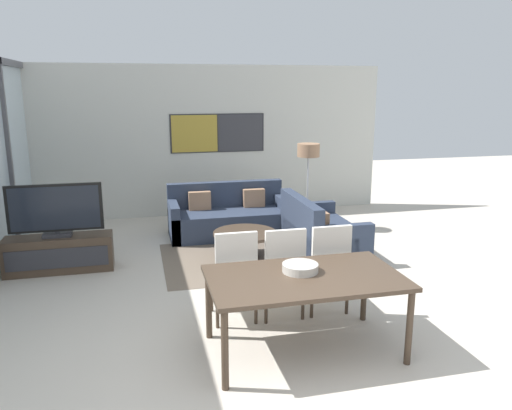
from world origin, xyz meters
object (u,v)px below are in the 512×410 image
at_px(coffee_table, 245,239).
at_px(fruit_bowl, 300,267).
at_px(dining_chair_left, 234,272).
at_px(dining_chair_centre, 282,269).
at_px(sofa_main, 228,218).
at_px(dining_table, 305,283).
at_px(tv_console, 59,254).
at_px(dining_chair_right, 327,264).
at_px(television, 55,211).
at_px(floor_lamp, 308,156).
at_px(sofa_side, 318,235).

distance_m(coffee_table, fruit_bowl, 2.55).
xyz_separation_m(dining_chair_left, dining_chair_centre, (0.50, -0.02, 0.00)).
bearing_deg(sofa_main, dining_table, -90.29).
height_order(tv_console, fruit_bowl, fruit_bowl).
xyz_separation_m(dining_table, dining_chair_right, (0.50, 0.73, -0.13)).
bearing_deg(television, floor_lamp, 17.12).
bearing_deg(dining_chair_right, sofa_main, 98.66).
xyz_separation_m(sofa_side, dining_chair_left, (-1.63, -1.91, 0.26)).
relative_size(coffee_table, dining_chair_left, 0.90).
xyz_separation_m(sofa_main, dining_table, (-0.02, -3.90, 0.39)).
height_order(sofa_side, dining_chair_right, dining_chair_right).
xyz_separation_m(sofa_side, dining_table, (-1.13, -2.64, 0.39)).
bearing_deg(dining_table, floor_lamp, 70.31).
bearing_deg(dining_table, dining_chair_left, 124.53).
distance_m(sofa_side, dining_chair_left, 2.52).
distance_m(television, dining_table, 3.68).
height_order(television, dining_chair_left, television).
distance_m(sofa_main, dining_chair_right, 3.22).
distance_m(sofa_side, fruit_bowl, 2.82).
bearing_deg(dining_chair_right, dining_chair_centre, -178.41).
xyz_separation_m(sofa_main, dining_chair_right, (0.48, -3.18, 0.26)).
distance_m(tv_console, dining_chair_centre, 3.20).
xyz_separation_m(dining_chair_left, dining_chair_right, (1.01, -0.00, 0.00)).
relative_size(dining_table, dining_chair_right, 1.76).
relative_size(dining_table, dining_chair_left, 1.76).
bearing_deg(sofa_side, tv_console, 88.71).
xyz_separation_m(coffee_table, dining_chair_right, (0.48, -1.89, 0.24)).
bearing_deg(sofa_main, dining_chair_centre, -90.35).
relative_size(tv_console, sofa_side, 0.90).
xyz_separation_m(coffee_table, dining_table, (-0.02, -2.61, 0.37)).
height_order(dining_table, dining_chair_centre, dining_chair_centre).
bearing_deg(floor_lamp, dining_chair_left, -120.89).
relative_size(coffee_table, dining_chair_centre, 0.90).
bearing_deg(dining_chair_left, tv_console, 134.80).
relative_size(sofa_main, dining_table, 1.11).
distance_m(sofa_side, floor_lamp, 1.64).
height_order(tv_console, coffee_table, tv_console).
relative_size(tv_console, floor_lamp, 0.93).
relative_size(sofa_main, dining_chair_centre, 1.96).
relative_size(sofa_side, coffee_table, 1.69).
bearing_deg(dining_chair_left, sofa_main, 80.65).
height_order(dining_table, floor_lamp, floor_lamp).
distance_m(tv_console, dining_table, 3.70).
xyz_separation_m(dining_chair_centre, fruit_bowl, (-0.01, -0.61, 0.24)).
relative_size(sofa_side, dining_table, 0.87).
xyz_separation_m(television, dining_table, (2.47, -2.72, -0.16)).
xyz_separation_m(dining_table, dining_chair_centre, (-0.00, 0.71, -0.13)).
bearing_deg(dining_chair_left, coffee_table, 74.48).
xyz_separation_m(tv_console, sofa_main, (2.49, 1.19, 0.04)).
bearing_deg(dining_table, dining_chair_right, 55.33).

